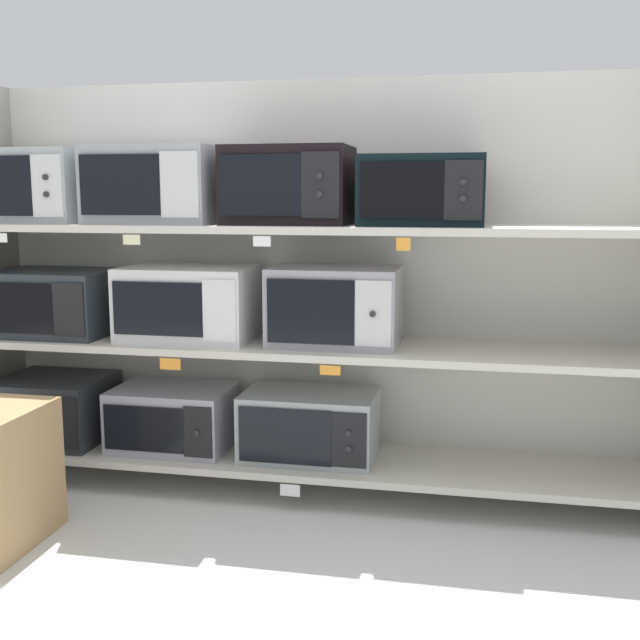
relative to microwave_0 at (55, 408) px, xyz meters
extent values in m
cube|color=silver|center=(1.24, -1.00, -0.31)|extent=(7.07, 6.00, 0.02)
cube|color=beige|center=(1.24, 0.28, 0.58)|extent=(3.27, 0.04, 1.76)
cube|color=beige|center=(1.24, 0.00, -0.16)|extent=(3.07, 0.50, 0.03)
cube|color=#272B2F|center=(0.00, 0.00, 0.00)|extent=(0.47, 0.42, 0.29)
cube|color=black|center=(-0.06, -0.21, 0.00)|extent=(0.31, 0.01, 0.21)
cube|color=black|center=(0.16, -0.21, 0.00)|extent=(0.13, 0.01, 0.23)
cube|color=#9F9EAD|center=(0.58, 0.00, -0.01)|extent=(0.51, 0.37, 0.27)
cube|color=black|center=(0.52, -0.19, -0.01)|extent=(0.36, 0.01, 0.20)
cube|color=black|center=(0.76, -0.18, -0.01)|extent=(0.12, 0.01, 0.22)
cylinder|color=#262628|center=(0.76, -0.19, -0.01)|extent=(0.02, 0.01, 0.02)
cube|color=#9AA4A5|center=(1.20, 0.00, 0.00)|extent=(0.56, 0.36, 0.28)
cube|color=black|center=(1.13, -0.18, 0.00)|extent=(0.39, 0.01, 0.23)
cube|color=black|center=(1.40, -0.18, 0.00)|extent=(0.14, 0.01, 0.23)
cylinder|color=#262628|center=(1.40, -0.19, -0.03)|extent=(0.02, 0.01, 0.02)
cylinder|color=#262628|center=(1.40, -0.19, 0.03)|extent=(0.02, 0.01, 0.02)
cube|color=white|center=(-0.02, -0.25, -0.20)|extent=(0.05, 0.00, 0.04)
cube|color=white|center=(1.17, -0.25, -0.20)|extent=(0.08, 0.00, 0.05)
cube|color=beige|center=(1.24, 0.00, 0.34)|extent=(3.07, 0.50, 0.03)
cube|color=#283037|center=(0.03, 0.00, 0.49)|extent=(0.53, 0.41, 0.28)
cube|color=black|center=(-0.04, -0.21, 0.49)|extent=(0.36, 0.01, 0.22)
cube|color=black|center=(0.21, -0.21, 0.49)|extent=(0.14, 0.01, 0.23)
cube|color=silver|center=(0.67, 0.00, 0.51)|extent=(0.56, 0.38, 0.31)
cube|color=black|center=(0.60, -0.19, 0.51)|extent=(0.39, 0.01, 0.22)
cube|color=silver|center=(0.87, -0.19, 0.51)|extent=(0.14, 0.01, 0.25)
cube|color=#A09CA6|center=(1.31, 0.00, 0.51)|extent=(0.53, 0.35, 0.32)
cube|color=black|center=(1.24, -0.18, 0.51)|extent=(0.35, 0.01, 0.26)
cube|color=silver|center=(1.49, -0.18, 0.51)|extent=(0.14, 0.01, 0.26)
cylinder|color=#262628|center=(1.49, -0.19, 0.51)|extent=(0.02, 0.01, 0.02)
cube|color=orange|center=(0.68, -0.25, 0.29)|extent=(0.09, 0.00, 0.05)
cube|color=orange|center=(1.33, -0.25, 0.30)|extent=(0.08, 0.00, 0.04)
cube|color=beige|center=(1.24, 0.00, 0.83)|extent=(3.07, 0.50, 0.03)
cube|color=#9CA7A8|center=(-0.01, 0.00, 1.00)|extent=(0.45, 0.41, 0.32)
cube|color=black|center=(-0.07, -0.20, 1.00)|extent=(0.29, 0.01, 0.25)
cube|color=silver|center=(0.14, -0.20, 1.00)|extent=(0.13, 0.01, 0.25)
cylinder|color=#262628|center=(0.14, -0.21, 0.97)|extent=(0.02, 0.01, 0.02)
cylinder|color=#262628|center=(0.14, -0.21, 1.04)|extent=(0.02, 0.01, 0.02)
cube|color=#9699A0|center=(0.54, 0.00, 1.01)|extent=(0.54, 0.40, 0.32)
cube|color=black|center=(0.46, -0.20, 1.01)|extent=(0.35, 0.01, 0.24)
cube|color=silver|center=(0.72, -0.20, 1.01)|extent=(0.16, 0.01, 0.26)
cube|color=black|center=(1.11, 0.00, 1.01)|extent=(0.51, 0.34, 0.32)
cube|color=black|center=(1.04, -0.17, 1.01)|extent=(0.33, 0.01, 0.24)
cube|color=black|center=(1.28, -0.17, 1.01)|extent=(0.15, 0.01, 0.25)
cylinder|color=#262628|center=(1.28, -0.18, 0.97)|extent=(0.02, 0.01, 0.02)
cylinder|color=#262628|center=(1.28, -0.18, 1.04)|extent=(0.02, 0.01, 0.02)
cube|color=black|center=(1.66, 0.00, 0.98)|extent=(0.49, 0.36, 0.27)
cube|color=black|center=(1.59, -0.18, 0.98)|extent=(0.32, 0.01, 0.21)
cube|color=black|center=(1.82, -0.18, 0.98)|extent=(0.14, 0.01, 0.22)
cylinder|color=#262628|center=(1.82, -0.19, 0.95)|extent=(0.02, 0.01, 0.02)
cylinder|color=#262628|center=(1.82, -0.19, 1.01)|extent=(0.02, 0.01, 0.02)
cube|color=white|center=(-0.05, -0.25, 0.79)|extent=(0.06, 0.00, 0.04)
cube|color=beige|center=(0.53, -0.25, 0.79)|extent=(0.07, 0.00, 0.04)
cube|color=white|center=(1.07, -0.25, 0.79)|extent=(0.07, 0.00, 0.04)
cube|color=orange|center=(1.61, -0.25, 0.79)|extent=(0.05, 0.00, 0.05)
camera|label=1|loc=(1.89, -3.13, 0.97)|focal=43.54mm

